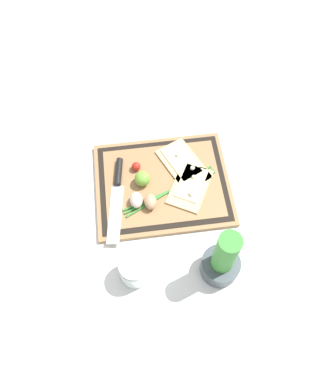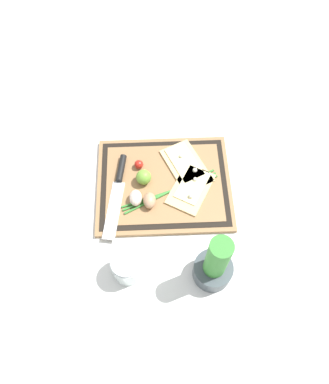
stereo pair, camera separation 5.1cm
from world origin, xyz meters
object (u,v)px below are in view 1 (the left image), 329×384
knife (118,185)px  egg_pink (136,200)px  lime (142,179)px  pizza_slice_far (190,186)px  egg_brown (150,202)px  herb_pot (222,261)px  cherry_tomato_red (136,166)px  pizza_slice_near (183,164)px  sauce_jar (135,270)px

knife → egg_pink: size_ratio=5.49×
knife → egg_pink: 0.09m
knife → lime: 0.09m
pizza_slice_far → egg_brown: (0.14, 0.05, 0.02)m
egg_brown → herb_pot: herb_pot is taller
egg_pink → cherry_tomato_red: 0.13m
pizza_slice_near → pizza_slice_far: (-0.01, 0.09, 0.00)m
sauce_jar → egg_brown: bearing=-107.7°
egg_brown → sauce_jar: size_ratio=0.60×
knife → lime: bearing=-177.0°
egg_brown → cherry_tomato_red: egg_brown is taller
herb_pot → cherry_tomato_red: bearing=-60.5°
lime → cherry_tomato_red: (0.02, -0.06, -0.01)m
pizza_slice_far → sauce_jar: size_ratio=2.17×
pizza_slice_far → herb_pot: bearing=98.4°
knife → egg_pink: egg_pink is taller
lime → cherry_tomato_red: 0.06m
cherry_tomato_red → herb_pot: 0.43m
lime → herb_pot: (-0.20, 0.32, 0.04)m
herb_pot → sauce_jar: size_ratio=2.57×
cherry_tomato_red → herb_pot: bearing=119.5°
pizza_slice_near → knife: 0.24m
lime → sauce_jar: size_ratio=0.54×
lime → cherry_tomato_red: lime is taller
egg_brown → herb_pot: 0.30m
egg_brown → herb_pot: size_ratio=0.23×
knife → pizza_slice_near: bearing=-165.7°
egg_pink → herb_pot: size_ratio=0.23×
lime → herb_pot: herb_pot is taller
herb_pot → sauce_jar: (0.25, -0.02, -0.04)m
knife → cherry_tomato_red: cherry_tomato_red is taller
egg_pink → herb_pot: 0.34m
egg_pink → sauce_jar: 0.23m
pizza_slice_near → egg_brown: 0.19m
pizza_slice_near → egg_pink: size_ratio=3.96×
egg_pink → lime: size_ratio=1.10×
pizza_slice_far → knife: 0.24m
cherry_tomato_red → knife: bearing=42.1°
egg_brown → egg_pink: same height
pizza_slice_far → egg_pink: (0.18, 0.04, 0.02)m
cherry_tomato_red → herb_pot: size_ratio=0.12×
egg_pink → knife: bearing=-50.4°
egg_brown → sauce_jar: (0.07, 0.22, 0.00)m
knife → herb_pot: bearing=131.7°
pizza_slice_far → egg_pink: bearing=11.5°
lime → sauce_jar: (0.05, 0.30, -0.00)m
egg_pink → sauce_jar: (0.02, 0.23, 0.00)m
egg_brown → egg_pink: (0.04, -0.01, 0.00)m
pizza_slice_far → egg_brown: bearing=19.1°
herb_pot → egg_brown: bearing=-52.6°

